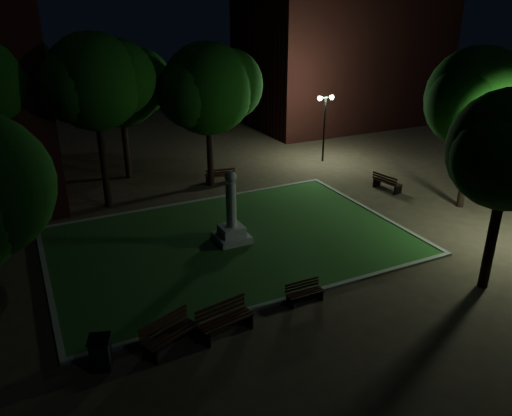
{
  "coord_description": "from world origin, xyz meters",
  "views": [
    {
      "loc": [
        -7.69,
        -16.09,
        9.83
      ],
      "look_at": [
        0.69,
        1.0,
        1.88
      ],
      "focal_mm": 35.0,
      "sensor_mm": 36.0,
      "label": 1
    }
  ],
  "objects": [
    {
      "name": "tree_se",
      "position": [
        7.0,
        -5.45,
        5.23
      ],
      "size": [
        5.04,
        4.11,
        7.29
      ],
      "color": "black",
      "rests_on": "ground"
    },
    {
      "name": "tree_north_er",
      "position": [
        1.98,
        9.24,
        5.45
      ],
      "size": [
        6.03,
        4.92,
        7.92
      ],
      "color": "black",
      "rests_on": "ground"
    },
    {
      "name": "tree_north_wl",
      "position": [
        -3.94,
        8.56,
        6.28
      ],
      "size": [
        5.6,
        4.57,
        8.58
      ],
      "color": "black",
      "rests_on": "ground"
    },
    {
      "name": "bench_far_side",
      "position": [
        2.44,
        9.32,
        0.44
      ],
      "size": [
        1.76,
        0.86,
        0.93
      ],
      "rotation": [
        0.0,
        0.0,
        2.98
      ],
      "color": "black",
      "rests_on": "ground"
    },
    {
      "name": "bench_near_right",
      "position": [
        0.43,
        -3.38,
        0.35
      ],
      "size": [
        1.37,
        0.49,
        0.75
      ],
      "rotation": [
        0.0,
        0.0,
        -0.01
      ],
      "color": "black",
      "rests_on": "ground"
    },
    {
      "name": "building_far",
      "position": [
        18.0,
        20.0,
        6.0
      ],
      "size": [
        16.0,
        10.0,
        12.0
      ],
      "primitive_type": "cube",
      "color": "#491915",
      "rests_on": "ground"
    },
    {
      "name": "lawn_kerb",
      "position": [
        0.0,
        2.0,
        0.06
      ],
      "size": [
        15.4,
        10.4,
        0.12
      ],
      "color": "slate",
      "rests_on": "ground"
    },
    {
      "name": "ground",
      "position": [
        0.0,
        0.0,
        0.0
      ],
      "size": [
        80.0,
        80.0,
        0.0
      ],
      "primitive_type": "plane",
      "color": "#453427"
    },
    {
      "name": "bench_right_side",
      "position": [
        10.34,
        4.15,
        0.44
      ],
      "size": [
        0.87,
        1.79,
        0.94
      ],
      "rotation": [
        0.0,
        0.0,
        1.74
      ],
      "color": "black",
      "rests_on": "ground"
    },
    {
      "name": "lawn",
      "position": [
        0.0,
        2.0,
        0.04
      ],
      "size": [
        15.0,
        10.0,
        0.08
      ],
      "primitive_type": "cube",
      "color": "#264F1E",
      "rests_on": "ground"
    },
    {
      "name": "bench_near_left",
      "position": [
        -2.77,
        -3.8,
        0.47
      ],
      "size": [
        1.92,
        0.96,
        1.01
      ],
      "rotation": [
        0.0,
        0.0,
        0.18
      ],
      "color": "black",
      "rests_on": "ground"
    },
    {
      "name": "trash_bin",
      "position": [
        -6.6,
        -3.78,
        0.52
      ],
      "size": [
        0.76,
        0.76,
        1.03
      ],
      "color": "black",
      "rests_on": "ground"
    },
    {
      "name": "tree_east",
      "position": [
        12.32,
        0.61,
        5.49
      ],
      "size": [
        6.08,
        4.96,
        7.97
      ],
      "color": "black",
      "rests_on": "ground"
    },
    {
      "name": "tree_far_north",
      "position": [
        -1.96,
        12.69,
        5.43
      ],
      "size": [
        5.71,
        4.66,
        7.77
      ],
      "color": "black",
      "rests_on": "ground"
    },
    {
      "name": "bench_west_near",
      "position": [
        -4.57,
        -3.73,
        0.47
      ],
      "size": [
        1.9,
        1.26,
        0.99
      ],
      "rotation": [
        0.0,
        0.0,
        0.39
      ],
      "color": "black",
      "rests_on": "ground"
    },
    {
      "name": "monument",
      "position": [
        0.0,
        2.0,
        0.96
      ],
      "size": [
        1.4,
        1.4,
        3.2
      ],
      "color": "#A19B94",
      "rests_on": "lawn"
    },
    {
      "name": "lamppost_ne",
      "position": [
        10.16,
        10.34,
        3.01
      ],
      "size": [
        1.18,
        0.28,
        4.28
      ],
      "color": "black",
      "rests_on": "ground"
    }
  ]
}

